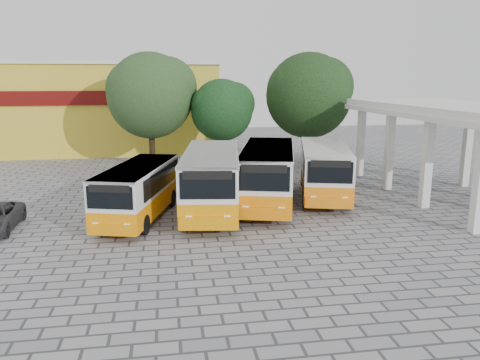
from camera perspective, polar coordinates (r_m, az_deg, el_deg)
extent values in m
plane|color=slate|center=(22.59, 6.33, -5.38)|extent=(90.00, 90.00, 0.00)
cube|color=silver|center=(34.37, 14.50, 4.67)|extent=(0.45, 0.45, 5.00)
cube|color=silver|center=(36.80, 22.12, 4.63)|extent=(0.45, 0.45, 5.00)
cube|color=silver|center=(29.68, 24.57, 8.05)|extent=(6.60, 15.60, 0.40)
cube|color=silver|center=(29.70, 24.51, 7.38)|extent=(6.80, 15.80, 0.30)
cube|color=gold|center=(47.10, -15.53, 8.41)|extent=(20.00, 10.00, 8.00)
cube|color=#590C0A|center=(41.99, -16.38, 9.58)|extent=(20.00, 0.20, 1.20)
cube|color=silver|center=(47.04, -15.83, 13.45)|extent=(20.40, 10.40, 0.30)
cube|color=orange|center=(23.68, -12.15, -2.66)|extent=(4.08, 7.67, 0.96)
cube|color=silver|center=(23.41, -12.28, 0.08)|extent=(4.08, 7.67, 1.35)
cube|color=silver|center=(23.29, -12.35, 1.57)|extent=(4.12, 7.68, 0.11)
cube|color=black|center=(23.50, -15.01, 0.02)|extent=(1.66, 5.85, 0.96)
cube|color=black|center=(23.37, -9.54, 0.20)|extent=(1.66, 5.85, 0.96)
cube|color=black|center=(19.82, -12.83, -2.11)|extent=(1.92, 0.57, 0.96)
cube|color=black|center=(19.73, -12.88, -1.03)|extent=(1.70, 0.52, 0.31)
cylinder|color=black|center=(21.58, -15.06, -5.31)|extent=(0.26, 0.92, 0.92)
cylinder|color=black|center=(21.45, -9.77, -5.17)|extent=(0.26, 0.92, 0.92)
cylinder|color=black|center=(26.15, -14.03, -2.18)|extent=(0.26, 0.92, 0.92)
cylinder|color=black|center=(26.04, -9.68, -2.04)|extent=(0.26, 0.92, 0.92)
cube|color=orange|center=(24.34, -3.44, -1.60)|extent=(3.81, 9.06, 1.15)
cube|color=silver|center=(24.05, -3.48, 1.60)|extent=(3.81, 9.06, 1.61)
cube|color=silver|center=(23.92, -3.51, 3.34)|extent=(3.86, 9.06, 0.13)
cube|color=black|center=(23.96, -6.67, 1.54)|extent=(1.04, 7.18, 1.15)
cube|color=black|center=(24.21, -0.33, 1.73)|extent=(1.04, 7.18, 1.15)
cube|color=black|center=(19.76, -2.22, -0.69)|extent=(2.34, 0.37, 1.15)
cube|color=black|center=(19.66, -2.23, 0.62)|extent=(2.07, 0.34, 0.37)
cylinder|color=black|center=(21.63, -5.81, -4.65)|extent=(0.31, 1.10, 1.10)
cylinder|color=black|center=(21.88, 0.42, -4.38)|extent=(0.31, 1.10, 1.10)
cylinder|color=black|center=(27.14, -6.52, -1.17)|extent=(0.31, 1.10, 1.10)
cylinder|color=black|center=(27.33, -1.55, -0.99)|extent=(0.31, 1.10, 1.10)
cube|color=orange|center=(25.73, 3.38, -0.84)|extent=(4.78, 9.14, 1.15)
cube|color=silver|center=(25.45, 3.42, 2.19)|extent=(4.78, 9.14, 1.61)
cube|color=silver|center=(25.33, 3.44, 3.83)|extent=(4.83, 9.16, 0.13)
cube|color=black|center=(25.20, 0.45, 2.14)|extent=(1.89, 7.00, 1.15)
cube|color=black|center=(25.77, 6.32, 2.29)|extent=(1.89, 7.00, 1.15)
cube|color=black|center=(21.25, 5.97, 0.17)|extent=(2.29, 0.65, 1.15)
cube|color=black|center=(21.16, 5.99, 1.39)|extent=(2.03, 0.59, 0.37)
cylinder|color=black|center=(22.91, 1.99, -3.63)|extent=(0.31, 1.10, 1.10)
cylinder|color=black|center=(23.46, 7.69, -3.35)|extent=(0.31, 1.10, 1.10)
cylinder|color=black|center=(28.34, -0.21, -0.51)|extent=(0.31, 1.10, 1.10)
cylinder|color=black|center=(28.79, 4.45, -0.34)|extent=(0.31, 1.10, 1.10)
cube|color=orange|center=(27.92, 10.16, -0.08)|extent=(4.58, 8.65, 1.09)
cube|color=silver|center=(27.68, 10.26, 2.56)|extent=(4.58, 8.65, 1.52)
cube|color=silver|center=(27.57, 10.32, 3.99)|extent=(4.63, 8.67, 0.12)
cube|color=black|center=(27.28, 7.75, 2.54)|extent=(1.85, 6.61, 1.09)
cube|color=black|center=(28.11, 12.70, 2.64)|extent=(1.85, 6.61, 1.09)
cube|color=black|center=(23.85, 13.54, 0.90)|extent=(2.16, 0.63, 1.09)
cube|color=black|center=(23.77, 13.59, 1.93)|extent=(1.92, 0.58, 0.35)
cylinder|color=black|center=(25.18, 9.71, -2.40)|extent=(0.29, 1.04, 1.04)
cylinder|color=black|center=(25.98, 14.40, -2.16)|extent=(0.29, 1.04, 1.04)
cylinder|color=black|center=(30.19, 6.46, 0.15)|extent=(0.29, 1.04, 1.04)
cylinder|color=black|center=(30.86, 10.47, 0.29)|extent=(0.29, 1.04, 1.04)
cylinder|color=black|center=(36.67, -10.68, 4.60)|extent=(0.45, 0.45, 4.11)
sphere|color=#213F18|center=(36.38, -10.90, 10.08)|extent=(6.46, 6.46, 6.46)
sphere|color=#213F18|center=(36.65, -8.87, 11.18)|extent=(4.53, 4.53, 4.53)
sphere|color=#213F18|center=(36.22, -12.76, 10.76)|extent=(4.20, 4.20, 4.20)
cylinder|color=#332518|center=(36.17, -2.18, 3.99)|extent=(0.38, 0.38, 3.23)
sphere|color=black|center=(35.87, -2.22, 8.51)|extent=(4.70, 4.70, 4.70)
sphere|color=black|center=(36.26, -0.79, 9.30)|extent=(3.29, 3.29, 3.29)
sphere|color=black|center=(35.56, -3.52, 9.03)|extent=(3.05, 3.05, 3.05)
cylinder|color=black|center=(38.13, 8.20, 4.98)|extent=(0.43, 0.43, 4.11)
sphere|color=black|center=(37.85, 8.36, 10.15)|extent=(6.73, 6.73, 6.73)
sphere|color=black|center=(38.54, 10.20, 11.12)|extent=(4.71, 4.71, 4.71)
sphere|color=black|center=(37.31, 6.72, 10.94)|extent=(4.37, 4.37, 4.37)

